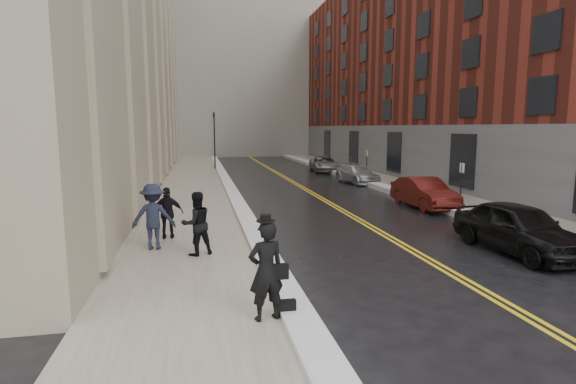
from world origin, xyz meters
name	(u,v)px	position (x,y,z in m)	size (l,w,h in m)	color
ground	(360,276)	(0.00, 0.00, 0.00)	(160.00, 160.00, 0.00)	black
sidewalk_left	(192,192)	(-4.50, 16.00, 0.07)	(4.00, 64.00, 0.15)	gray
sidewalk_right	(405,186)	(9.00, 16.00, 0.07)	(3.00, 64.00, 0.15)	gray
lane_stripe_a	(305,190)	(2.38, 16.00, 0.00)	(0.12, 64.00, 0.01)	gold
lane_stripe_b	(309,190)	(2.62, 16.00, 0.00)	(0.12, 64.00, 0.01)	gold
snow_ridge_left	(231,190)	(-2.20, 16.00, 0.13)	(0.70, 60.80, 0.26)	white
snow_ridge_right	(378,186)	(7.15, 16.00, 0.15)	(0.85, 60.80, 0.30)	white
building_right	(468,63)	(17.50, 23.00, 9.00)	(14.00, 50.00, 18.00)	maroon
tower_far_right	(304,18)	(14.00, 66.00, 22.00)	(22.00, 18.00, 44.00)	slate
traffic_signal	(214,136)	(-2.60, 30.00, 3.08)	(0.18, 0.15, 5.20)	black
parking_sign_near	(461,182)	(7.90, 8.00, 1.36)	(0.06, 0.35, 2.23)	black
parking_sign_far	(367,162)	(7.90, 20.00, 1.36)	(0.06, 0.35, 2.23)	black
car_black	(519,228)	(5.58, 1.17, 0.79)	(1.86, 4.63, 1.58)	black
car_maroon	(424,193)	(6.60, 9.01, 0.73)	(1.54, 4.40, 1.45)	#4A100D
car_silver_near	(357,174)	(6.80, 18.93, 0.64)	(1.79, 4.40, 1.28)	#A6A8AE
car_silver_far	(325,164)	(6.80, 27.16, 0.67)	(2.21, 4.79, 1.33)	#909498
pedestrian_main	(266,271)	(-2.84, -2.47, 1.13)	(0.71, 0.47, 1.95)	black
pedestrian_a	(196,224)	(-4.16, 2.36, 1.09)	(0.91, 0.71, 1.87)	black
pedestrian_b	(153,217)	(-5.45, 3.28, 1.16)	(1.31, 0.75, 2.02)	#1B1F32
pedestrian_c	(168,213)	(-5.11, 4.56, 1.02)	(1.02, 0.42, 1.74)	black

